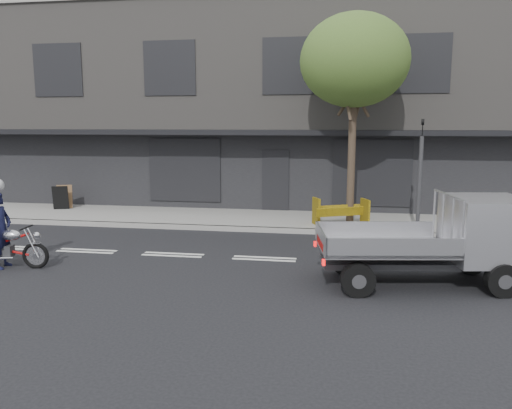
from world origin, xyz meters
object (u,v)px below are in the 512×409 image
Objects in this scene: construction_barrier at (340,213)px; flatbed_ute at (467,233)px; traffic_light_pole at (420,182)px; street_tree at (355,61)px; rider at (1,230)px; sandwich_board at (61,198)px; motorcycle at (8,246)px.

flatbed_ute is at bearing -61.92° from construction_barrier.
traffic_light_pole is 2.54m from construction_barrier.
rider is at bearing -144.13° from street_tree.
street_tree is 7.51× the size of sandwich_board.
rider is at bearing 173.40° from flatbed_ute.
construction_barrier reaches higher than motorcycle.
flatbed_ute is at bearing -67.60° from street_tree.
motorcycle is 7.35m from sandwich_board.
traffic_light_pole is at bearing -23.03° from street_tree.
street_tree is at bearing -59.93° from rider.
construction_barrier is at bearing -62.17° from rider.
motorcycle is 2.18× the size of sandwich_board.
traffic_light_pole is 1.93× the size of rider.
street_tree reaches higher than rider.
traffic_light_pole is at bearing 21.02° from motorcycle.
traffic_light_pole reaches higher than flatbed_ute.
sandwich_board is at bearing 105.54° from motorcycle.
traffic_light_pole is at bearing -28.22° from sandwich_board.
traffic_light_pole reaches higher than rider.
motorcycle is at bearing 173.44° from flatbed_ute.
rider is at bearing -146.37° from construction_barrier.
traffic_light_pole is 3.90× the size of sandwich_board.
rider is (-10.20, -5.08, -0.74)m from traffic_light_pole.
street_tree is at bearing 156.97° from traffic_light_pole.
street_tree is 4.23m from traffic_light_pole.
street_tree reaches higher than flatbed_ute.
rider is at bearing -90.11° from sandwich_board.
rider is 2.02× the size of sandwich_board.
flatbed_ute is 4.92× the size of sandwich_board.
sandwich_board reaches higher than motorcycle.
traffic_light_pole is 0.79× the size of flatbed_ute.
traffic_light_pole is at bearing -69.32° from rider.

